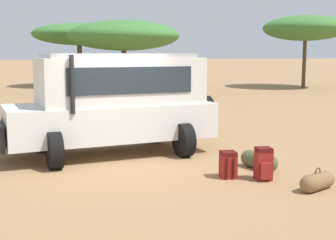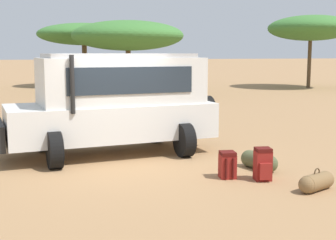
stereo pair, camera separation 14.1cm
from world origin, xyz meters
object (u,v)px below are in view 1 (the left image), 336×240
Objects in this scene: backpack_cluster_center at (264,164)px; acacia_tree_right_mid at (306,28)px; duffel_bag_soft_canvas at (317,181)px; acacia_tree_left_mid at (79,34)px; backpack_beside_front_wheel at (228,165)px; safari_vehicle at (114,101)px; acacia_tree_centre_back at (124,36)px; duffel_bag_low_black_case at (259,161)px.

acacia_tree_right_mid is (14.65, 20.66, 3.82)m from backpack_cluster_center.
acacia_tree_right_mid is (14.06, 21.56, 3.97)m from duffel_bag_soft_canvas.
acacia_tree_right_mid is (14.84, -6.06, 0.37)m from acacia_tree_left_mid.
acacia_tree_left_mid is 16.03m from acacia_tree_right_mid.
backpack_beside_front_wheel reaches higher than duffel_bag_soft_canvas.
acacia_tree_left_mid reaches higher than backpack_beside_front_wheel.
backpack_cluster_center is at bearing -125.35° from acacia_tree_right_mid.
acacia_tree_left_mid is (2.10, 23.48, 2.47)m from safari_vehicle.
acacia_tree_centre_back is at bearing 76.83° from safari_vehicle.
backpack_beside_front_wheel is 0.83× the size of backpack_cluster_center.
acacia_tree_left_mid reaches higher than safari_vehicle.
duffel_bag_soft_canvas is at bearing -46.97° from backpack_beside_front_wheel.
acacia_tree_right_mid reaches higher than safari_vehicle.
acacia_tree_left_mid is at bearing 89.13° from backpack_beside_front_wheel.
duffel_bag_soft_canvas is at bearing -92.47° from acacia_tree_centre_back.
duffel_bag_low_black_case is at bearing -43.08° from safari_vehicle.
backpack_cluster_center is 26.94m from acacia_tree_left_mid.
acacia_tree_right_mid is at bearing 54.22° from duffel_bag_low_black_case.
acacia_tree_centre_back is (1.65, -7.48, -0.33)m from acacia_tree_left_mid.
duffel_bag_soft_canvas is at bearing -55.22° from safari_vehicle.
backpack_beside_front_wheel is 25.68m from acacia_tree_right_mid.
safari_vehicle is 4.09m from backpack_cluster_center.
acacia_tree_centre_back is (2.05, 18.88, 3.17)m from backpack_beside_front_wheel.
duffel_bag_soft_canvas is 27.87m from acacia_tree_left_mid.
duffel_bag_soft_canvas is at bearing -81.34° from duffel_bag_low_black_case.
acacia_tree_left_mid is at bearing 157.79° from acacia_tree_right_mid.
backpack_beside_front_wheel is 1.02m from duffel_bag_low_black_case.
safari_vehicle reaches higher than duffel_bag_soft_canvas.
safari_vehicle is at bearing 120.51° from backpack_beside_front_wheel.
acacia_tree_centre_back reaches higher than safari_vehicle.
safari_vehicle is 3.50m from backpack_beside_front_wheel.
acacia_tree_right_mid is (13.19, 1.42, 0.70)m from acacia_tree_centre_back.
acacia_tree_left_mid is (-0.52, 25.93, 3.58)m from duffel_bag_low_black_case.
backpack_cluster_center is 19.55m from acacia_tree_centre_back.
duffel_bag_low_black_case is at bearing 24.91° from backpack_beside_front_wheel.
backpack_beside_front_wheel is 0.08× the size of acacia_tree_centre_back.
acacia_tree_centre_back is at bearing 86.51° from duffel_bag_low_black_case.
duffel_bag_soft_canvas is at bearing -123.11° from acacia_tree_right_mid.
acacia_tree_centre_back reaches higher than backpack_cluster_center.
duffel_bag_low_black_case reaches higher than duffel_bag_soft_canvas.
duffel_bag_low_black_case is at bearing -125.78° from acacia_tree_right_mid.
duffel_bag_low_black_case is 1.12× the size of duffel_bag_soft_canvas.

